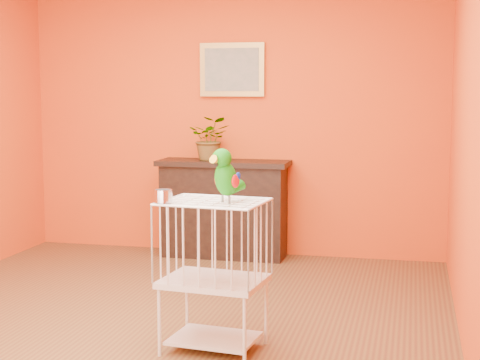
# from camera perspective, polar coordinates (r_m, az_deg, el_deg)

# --- Properties ---
(ground) EXTENTS (4.50, 4.50, 0.00)m
(ground) POSITION_cam_1_polar(r_m,az_deg,el_deg) (5.09, -6.73, -10.87)
(ground) COLOR brown
(ground) RESTS_ON ground
(room_shell) EXTENTS (4.50, 4.50, 4.50)m
(room_shell) POSITION_cam_1_polar(r_m,az_deg,el_deg) (4.85, -7.00, 7.26)
(room_shell) COLOR #CD4013
(room_shell) RESTS_ON ground
(console_cabinet) EXTENTS (1.22, 0.44, 0.91)m
(console_cabinet) POSITION_cam_1_polar(r_m,az_deg,el_deg) (6.89, -1.29, -2.23)
(console_cabinet) COLOR black
(console_cabinet) RESTS_ON ground
(potted_plant) EXTENTS (0.41, 0.45, 0.32)m
(potted_plant) POSITION_cam_1_polar(r_m,az_deg,el_deg) (6.81, -2.41, 2.85)
(potted_plant) COLOR #26722D
(potted_plant) RESTS_ON console_cabinet
(framed_picture) EXTENTS (0.62, 0.04, 0.50)m
(framed_picture) POSITION_cam_1_polar(r_m,az_deg,el_deg) (6.97, -0.63, 8.56)
(framed_picture) COLOR #BD9343
(framed_picture) RESTS_ON room_shell
(birdcage) EXTENTS (0.63, 0.51, 0.91)m
(birdcage) POSITION_cam_1_polar(r_m,az_deg,el_deg) (4.41, -2.05, -7.25)
(birdcage) COLOR silver
(birdcage) RESTS_ON ground
(feed_cup) EXTENTS (0.11, 0.11, 0.07)m
(feed_cup) POSITION_cam_1_polar(r_m,az_deg,el_deg) (4.25, -5.97, -1.23)
(feed_cup) COLOR silver
(feed_cup) RESTS_ON birdcage
(parrot) EXTENTS (0.19, 0.28, 0.32)m
(parrot) POSITION_cam_1_polar(r_m,az_deg,el_deg) (4.23, -1.12, 0.41)
(parrot) COLOR #59544C
(parrot) RESTS_ON birdcage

